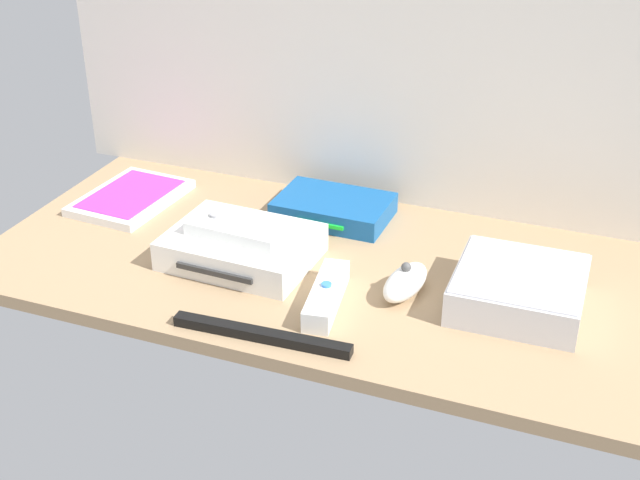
{
  "coord_description": "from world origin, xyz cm",
  "views": [
    {
      "loc": [
        39.59,
        -102.3,
        63.43
      ],
      "look_at": [
        0.0,
        0.0,
        4.0
      ],
      "focal_mm": 48.26,
      "sensor_mm": 36.0,
      "label": 1
    }
  ],
  "objects_px": {
    "game_case": "(131,197)",
    "sensor_bar": "(265,336)",
    "remote_wand": "(326,295)",
    "game_console": "(242,247)",
    "mini_computer": "(519,289)",
    "network_router": "(334,208)",
    "remote_nunchuk": "(405,282)",
    "remote_classic_pad": "(240,227)"
  },
  "relations": [
    {
      "from": "game_case",
      "to": "sensor_bar",
      "type": "bearing_deg",
      "value": -33.31
    },
    {
      "from": "mini_computer",
      "to": "remote_nunchuk",
      "type": "bearing_deg",
      "value": -169.55
    },
    {
      "from": "game_console",
      "to": "remote_nunchuk",
      "type": "bearing_deg",
      "value": 0.79
    },
    {
      "from": "game_case",
      "to": "remote_wand",
      "type": "xyz_separation_m",
      "value": [
        0.42,
        -0.18,
        0.01
      ]
    },
    {
      "from": "mini_computer",
      "to": "sensor_bar",
      "type": "relative_size",
      "value": 0.72
    },
    {
      "from": "remote_wand",
      "to": "remote_classic_pad",
      "type": "height_order",
      "value": "remote_classic_pad"
    },
    {
      "from": "network_router",
      "to": "game_console",
      "type": "bearing_deg",
      "value": -112.57
    },
    {
      "from": "game_case",
      "to": "network_router",
      "type": "xyz_separation_m",
      "value": [
        0.34,
        0.07,
        0.01
      ]
    },
    {
      "from": "network_router",
      "to": "sensor_bar",
      "type": "relative_size",
      "value": 0.76
    },
    {
      "from": "remote_wand",
      "to": "remote_nunchuk",
      "type": "relative_size",
      "value": 1.42
    },
    {
      "from": "game_case",
      "to": "sensor_bar",
      "type": "height_order",
      "value": "game_case"
    },
    {
      "from": "game_case",
      "to": "network_router",
      "type": "relative_size",
      "value": 1.09
    },
    {
      "from": "game_case",
      "to": "remote_nunchuk",
      "type": "height_order",
      "value": "remote_nunchuk"
    },
    {
      "from": "remote_classic_pad",
      "to": "game_case",
      "type": "bearing_deg",
      "value": 160.79
    },
    {
      "from": "game_console",
      "to": "remote_wand",
      "type": "xyz_separation_m",
      "value": [
        0.16,
        -0.07,
        -0.01
      ]
    },
    {
      "from": "game_console",
      "to": "remote_nunchuk",
      "type": "distance_m",
      "value": 0.25
    },
    {
      "from": "network_router",
      "to": "remote_classic_pad",
      "type": "height_order",
      "value": "remote_classic_pad"
    },
    {
      "from": "network_router",
      "to": "remote_classic_pad",
      "type": "xyz_separation_m",
      "value": [
        -0.08,
        -0.18,
        0.04
      ]
    },
    {
      "from": "game_console",
      "to": "sensor_bar",
      "type": "relative_size",
      "value": 0.9
    },
    {
      "from": "remote_wand",
      "to": "remote_classic_pad",
      "type": "bearing_deg",
      "value": 147.73
    },
    {
      "from": "game_console",
      "to": "remote_classic_pad",
      "type": "xyz_separation_m",
      "value": [
        -0.0,
        0.0,
        0.03
      ]
    },
    {
      "from": "network_router",
      "to": "remote_nunchuk",
      "type": "relative_size",
      "value": 1.71
    },
    {
      "from": "sensor_bar",
      "to": "remote_wand",
      "type": "bearing_deg",
      "value": 65.28
    },
    {
      "from": "remote_classic_pad",
      "to": "remote_wand",
      "type": "bearing_deg",
      "value": -19.76
    },
    {
      "from": "game_case",
      "to": "remote_wand",
      "type": "bearing_deg",
      "value": -19.33
    },
    {
      "from": "game_case",
      "to": "network_router",
      "type": "bearing_deg",
      "value": 15.26
    },
    {
      "from": "game_case",
      "to": "game_console",
      "type": "bearing_deg",
      "value": -19.24
    },
    {
      "from": "game_case",
      "to": "remote_classic_pad",
      "type": "relative_size",
      "value": 1.33
    },
    {
      "from": "game_console",
      "to": "mini_computer",
      "type": "xyz_separation_m",
      "value": [
        0.4,
        0.02,
        0.0
      ]
    },
    {
      "from": "network_router",
      "to": "sensor_bar",
      "type": "bearing_deg",
      "value": -82.86
    },
    {
      "from": "remote_nunchuk",
      "to": "sensor_bar",
      "type": "distance_m",
      "value": 0.22
    },
    {
      "from": "sensor_bar",
      "to": "game_case",
      "type": "bearing_deg",
      "value": 140.12
    },
    {
      "from": "remote_classic_pad",
      "to": "sensor_bar",
      "type": "xyz_separation_m",
      "value": [
        0.12,
        -0.18,
        -0.05
      ]
    },
    {
      "from": "remote_classic_pad",
      "to": "remote_nunchuk",
      "type": "bearing_deg",
      "value": 2.16
    },
    {
      "from": "network_router",
      "to": "remote_wand",
      "type": "bearing_deg",
      "value": -70.86
    },
    {
      "from": "mini_computer",
      "to": "sensor_bar",
      "type": "height_order",
      "value": "mini_computer"
    },
    {
      "from": "remote_wand",
      "to": "sensor_bar",
      "type": "bearing_deg",
      "value": -120.75
    },
    {
      "from": "game_console",
      "to": "remote_wand",
      "type": "distance_m",
      "value": 0.17
    },
    {
      "from": "mini_computer",
      "to": "network_router",
      "type": "distance_m",
      "value": 0.36
    },
    {
      "from": "game_console",
      "to": "mini_computer",
      "type": "relative_size",
      "value": 1.25
    },
    {
      "from": "game_case",
      "to": "sensor_bar",
      "type": "xyz_separation_m",
      "value": [
        0.38,
        -0.29,
        -0.0
      ]
    },
    {
      "from": "mini_computer",
      "to": "network_router",
      "type": "relative_size",
      "value": 0.95
    }
  ]
}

